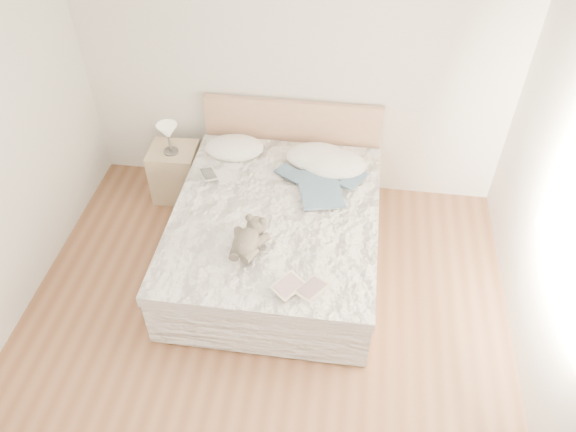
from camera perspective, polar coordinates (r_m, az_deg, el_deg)
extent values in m
cube|color=brown|center=(4.47, -3.44, -14.97)|extent=(4.00, 4.50, 0.00)
cube|color=white|center=(2.59, -6.03, 18.07)|extent=(4.00, 4.50, 0.00)
cube|color=silver|center=(5.18, 0.58, 15.21)|extent=(4.00, 0.02, 2.70)
cube|color=tan|center=(5.08, -1.14, -3.37)|extent=(1.68, 2.08, 0.20)
cube|color=white|center=(4.90, -1.18, -1.37)|extent=(1.60, 2.00, 0.30)
cube|color=white|center=(4.73, -1.30, -0.16)|extent=(1.72, 2.05, 0.10)
cube|color=tan|center=(5.58, 0.44, 7.21)|extent=(1.70, 0.06, 1.00)
cube|color=tan|center=(5.70, -11.30, 4.37)|extent=(0.46, 0.42, 0.56)
cylinder|color=#4B4641|center=(5.50, -11.79, 6.46)|extent=(0.14, 0.14, 0.02)
cylinder|color=#433E38|center=(5.44, -11.94, 7.34)|extent=(0.03, 0.03, 0.19)
cone|color=white|center=(5.37, -12.13, 8.40)|extent=(0.24, 0.24, 0.14)
ellipsoid|color=white|center=(5.34, -5.48, 6.93)|extent=(0.59, 0.44, 0.17)
ellipsoid|color=white|center=(5.21, 3.01, 6.01)|extent=(0.58, 0.41, 0.17)
ellipsoid|color=white|center=(5.14, 4.58, 5.34)|extent=(0.64, 0.47, 0.18)
cube|color=silver|center=(5.05, -7.29, 4.10)|extent=(0.35, 0.32, 0.02)
cube|color=#EFE1C3|center=(4.10, 1.22, -7.28)|extent=(0.42, 0.39, 0.02)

